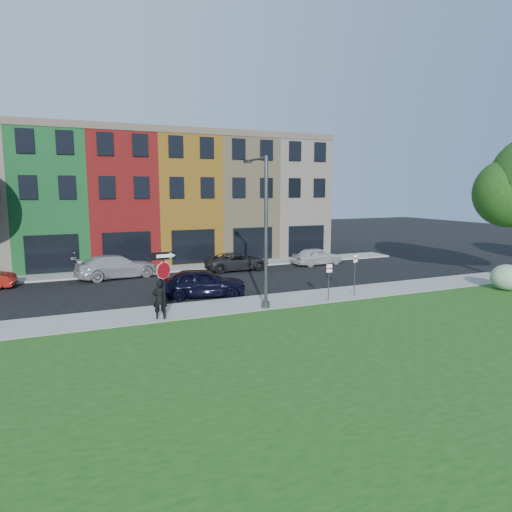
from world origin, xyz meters
name	(u,v)px	position (x,y,z in m)	size (l,w,h in m)	color
ground	(292,319)	(0.00, 0.00, 0.00)	(120.00, 120.00, 0.00)	black
sidewalk_near	(298,299)	(2.00, 3.00, 0.06)	(40.00, 3.00, 0.12)	gray
sidewalk_far	(158,270)	(-3.00, 15.00, 0.06)	(40.00, 2.40, 0.12)	gray
rowhouse_block	(147,200)	(-2.50, 21.18, 4.99)	(30.00, 10.12, 10.00)	beige
stop_sign	(164,272)	(-5.39, 1.88, 2.27)	(1.05, 0.15, 3.02)	black
man	(160,299)	(-5.57, 2.04, 1.00)	(0.73, 0.57, 1.76)	black
sedan_near	(203,283)	(-2.45, 5.77, 0.80)	(5.01, 2.97, 1.60)	black
parked_car_silver	(117,266)	(-6.09, 13.31, 0.78)	(5.68, 3.07, 1.56)	#9FA0A4
parked_car_dark	(237,261)	(2.32, 12.85, 0.65)	(4.70, 2.21, 1.30)	black
parked_car_white	(317,256)	(8.96, 12.64, 0.68)	(4.11, 1.90, 1.37)	silver
street_lamp	(264,232)	(-0.43, 2.12, 3.80)	(0.40, 2.58, 7.30)	#494B4E
parking_sign_a	(329,277)	(3.17, 1.89, 1.37)	(0.32, 0.09, 1.98)	#494B4E
parking_sign_b	(355,269)	(5.13, 2.37, 1.58)	(0.31, 0.12, 2.36)	#494B4E
shrub	(507,277)	(13.99, 0.03, 0.85)	(1.75, 1.75, 1.49)	#2B5B2C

